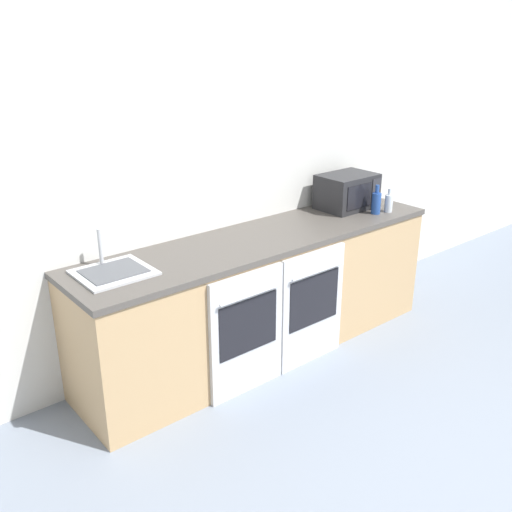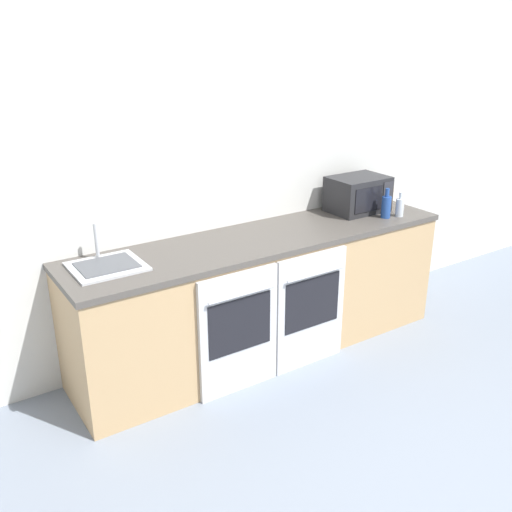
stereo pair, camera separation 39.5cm
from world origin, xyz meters
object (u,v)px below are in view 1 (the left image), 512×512
at_px(oven_right, 312,307).
at_px(bottle_blue, 376,202).
at_px(bottle_amber, 375,192).
at_px(microwave, 347,191).
at_px(oven_left, 247,333).
at_px(bottle_clear, 389,203).
at_px(sink, 113,271).

xyz_separation_m(oven_right, bottle_blue, (0.85, 0.18, 0.56)).
xyz_separation_m(oven_right, bottle_amber, (1.09, 0.39, 0.56)).
relative_size(microwave, bottle_blue, 1.96).
relative_size(oven_right, microwave, 1.89).
height_order(oven_left, oven_right, same).
height_order(oven_right, bottle_clear, bottle_clear).
distance_m(bottle_amber, sink, 2.36).
height_order(oven_right, bottle_amber, bottle_amber).
bearing_deg(bottle_clear, sink, 173.88).
distance_m(bottle_clear, bottle_blue, 0.12).
bearing_deg(sink, bottle_amber, -0.02).
distance_m(microwave, sink, 2.05).
xyz_separation_m(oven_left, sink, (-0.68, 0.39, 0.48)).
distance_m(oven_left, bottle_clear, 1.64).
relative_size(oven_left, bottle_clear, 4.47).
height_order(oven_right, sink, sink).
xyz_separation_m(microwave, bottle_clear, (0.18, -0.28, -0.06)).
bearing_deg(bottle_blue, bottle_amber, 40.49).
relative_size(oven_right, bottle_clear, 4.47).
bearing_deg(bottle_amber, bottle_clear, -118.09).
height_order(bottle_clear, bottle_blue, bottle_blue).
xyz_separation_m(oven_left, bottle_amber, (1.67, 0.39, 0.56)).
relative_size(oven_left, bottle_blue, 3.69).
height_order(microwave, bottle_amber, microwave).
distance_m(bottle_blue, sink, 2.12).
relative_size(bottle_blue, sink, 0.54).
height_order(microwave, bottle_clear, microwave).
bearing_deg(bottle_clear, bottle_blue, 164.24).
bearing_deg(microwave, bottle_amber, -7.90).
relative_size(bottle_clear, sink, 0.45).
relative_size(microwave, bottle_clear, 2.37).
bearing_deg(bottle_clear, microwave, 122.24).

